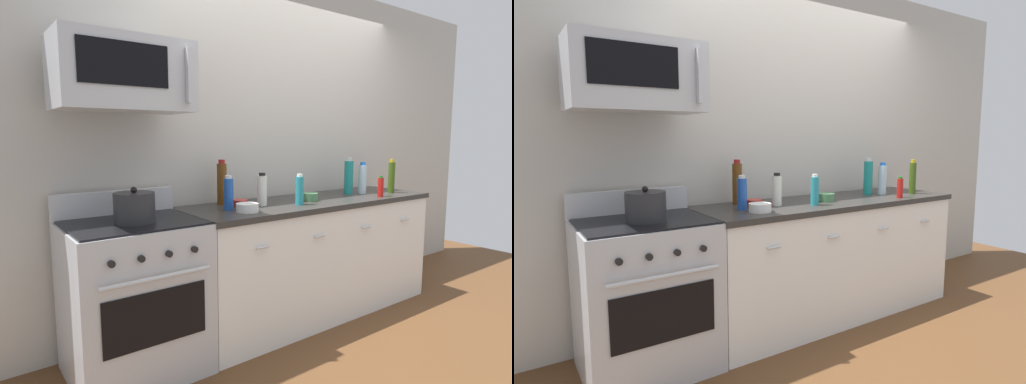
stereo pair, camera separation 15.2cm
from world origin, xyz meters
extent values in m
plane|color=brown|center=(0.00, 0.00, 0.00)|extent=(6.30, 6.30, 0.00)
cube|color=#B7B2A8|center=(0.00, 0.41, 1.35)|extent=(5.25, 0.10, 2.70)
cube|color=white|center=(0.00, 0.00, 0.44)|extent=(2.13, 0.62, 0.88)
cube|color=#2D2B28|center=(0.00, 0.00, 0.90)|extent=(2.16, 0.65, 0.04)
cube|color=black|center=(0.00, -0.28, 0.05)|extent=(2.13, 0.02, 0.10)
cylinder|color=silver|center=(-0.75, -0.32, 0.72)|extent=(0.10, 0.02, 0.02)
cylinder|color=silver|center=(-0.25, -0.32, 0.72)|extent=(0.10, 0.02, 0.02)
cylinder|color=silver|center=(0.25, -0.32, 0.72)|extent=(0.10, 0.02, 0.02)
cylinder|color=silver|center=(0.75, -0.32, 0.72)|extent=(0.10, 0.02, 0.02)
cube|color=#B7BABF|center=(-1.46, 0.00, 0.46)|extent=(0.76, 0.64, 0.91)
cube|color=black|center=(-1.46, -0.32, 0.45)|extent=(0.58, 0.01, 0.30)
cylinder|color=#B7BABF|center=(-1.46, -0.35, 0.68)|extent=(0.61, 0.02, 0.02)
cube|color=#B7BABF|center=(-1.46, 0.29, 0.99)|extent=(0.76, 0.06, 0.16)
cube|color=black|center=(-1.46, 0.00, 0.92)|extent=(0.73, 0.61, 0.01)
cylinder|color=black|center=(-1.68, -0.33, 0.79)|extent=(0.04, 0.02, 0.04)
cylinder|color=black|center=(-1.53, -0.33, 0.79)|extent=(0.04, 0.02, 0.04)
cylinder|color=black|center=(-1.38, -0.33, 0.79)|extent=(0.04, 0.02, 0.04)
cylinder|color=black|center=(-1.23, -0.33, 0.79)|extent=(0.04, 0.02, 0.04)
cube|color=#B7BABF|center=(-1.46, 0.05, 1.75)|extent=(0.74, 0.40, 0.40)
cube|color=black|center=(-1.52, -0.15, 1.78)|extent=(0.48, 0.01, 0.22)
cube|color=#B7BABF|center=(-1.16, -0.17, 1.75)|extent=(0.02, 0.04, 0.30)
cylinder|color=#385114|center=(0.83, -0.11, 1.05)|extent=(0.06, 0.06, 0.27)
cylinder|color=#B29919|center=(0.83, -0.11, 1.20)|extent=(0.04, 0.04, 0.03)
cylinder|color=#B21914|center=(0.54, -0.22, 1.00)|extent=(0.05, 0.05, 0.16)
cylinder|color=#19721E|center=(0.54, -0.22, 1.08)|extent=(0.03, 0.03, 0.02)
cylinder|color=teal|center=(-0.27, -0.13, 1.02)|extent=(0.06, 0.06, 0.20)
cylinder|color=white|center=(-0.27, -0.13, 1.13)|extent=(0.04, 0.04, 0.02)
cylinder|color=silver|center=(-0.50, 0.01, 1.03)|extent=(0.07, 0.07, 0.21)
cylinder|color=black|center=(-0.50, 0.01, 1.14)|extent=(0.05, 0.05, 0.02)
cylinder|color=#197F7A|center=(0.47, 0.06, 1.06)|extent=(0.08, 0.08, 0.28)
cylinder|color=beige|center=(0.47, 0.06, 1.22)|extent=(0.05, 0.05, 0.03)
cylinder|color=#59330F|center=(-0.71, 0.21, 1.07)|extent=(0.07, 0.07, 0.30)
cylinder|color=maroon|center=(-0.71, 0.21, 1.23)|extent=(0.05, 0.05, 0.03)
cylinder|color=silver|center=(0.58, 0.00, 1.04)|extent=(0.07, 0.07, 0.25)
cylinder|color=blue|center=(0.58, 0.00, 1.18)|extent=(0.04, 0.04, 0.02)
cylinder|color=#1E4CA5|center=(-0.79, 0.00, 1.03)|extent=(0.07, 0.07, 0.21)
cylinder|color=silver|center=(-0.79, 0.00, 1.14)|extent=(0.04, 0.04, 0.02)
cylinder|color=white|center=(-0.74, -0.15, 0.95)|extent=(0.15, 0.15, 0.06)
torus|color=white|center=(-0.74, -0.15, 0.97)|extent=(0.15, 0.15, 0.01)
cylinder|color=white|center=(-0.74, -0.15, 0.92)|extent=(0.08, 0.08, 0.01)
cylinder|color=#B72D28|center=(-0.65, 0.06, 0.94)|extent=(0.11, 0.11, 0.05)
torus|color=#B72D28|center=(-0.65, 0.06, 0.97)|extent=(0.11, 0.11, 0.01)
cylinder|color=#B72D28|center=(-0.65, 0.06, 0.92)|extent=(0.06, 0.06, 0.01)
cylinder|color=#477A4C|center=(-0.08, -0.04, 0.95)|extent=(0.13, 0.13, 0.06)
torus|color=#477A4C|center=(-0.08, -0.04, 0.98)|extent=(0.13, 0.13, 0.01)
cylinder|color=#477A4C|center=(-0.08, -0.04, 0.92)|extent=(0.07, 0.07, 0.01)
cylinder|color=#262628|center=(-1.46, -0.05, 1.01)|extent=(0.23, 0.23, 0.17)
sphere|color=black|center=(-1.46, -0.05, 1.11)|extent=(0.04, 0.04, 0.04)
camera|label=1|loc=(-2.29, -2.34, 1.41)|focal=29.37mm
camera|label=2|loc=(-2.17, -2.43, 1.41)|focal=29.37mm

